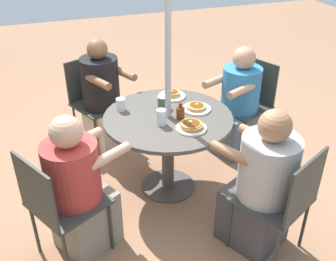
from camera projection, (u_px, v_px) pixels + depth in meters
ground_plane at (168, 186)px, 3.56m from camera, size 12.00×12.00×0.00m
patio_table at (168, 130)px, 3.26m from camera, size 1.06×1.06×0.72m
umbrella_pole at (168, 56)px, 2.93m from camera, size 0.05×0.05×2.48m
patio_chair_north at (57, 202)px, 2.60m from camera, size 0.61×0.61×0.89m
diner_north at (79, 192)px, 2.73m from camera, size 0.56×0.62×1.10m
patio_chair_east at (284, 198)px, 2.63m from camera, size 0.60×0.60×0.89m
diner_east at (261, 188)px, 2.75m from camera, size 0.62×0.56×1.13m
patio_chair_south at (249, 99)px, 3.93m from camera, size 0.59×0.59×0.89m
diner_south at (237, 107)px, 3.84m from camera, size 0.53×0.60×1.09m
patio_chair_west at (94, 96)px, 3.98m from camera, size 0.59×0.59×0.89m
diner_west at (104, 102)px, 3.87m from camera, size 0.59×0.52×1.15m
pancake_plate_a at (172, 95)px, 3.49m from camera, size 0.24×0.24×0.06m
pancake_plate_b at (191, 126)px, 3.00m from camera, size 0.24×0.24×0.06m
pancake_plate_c at (196, 108)px, 3.28m from camera, size 0.24×0.24×0.05m
syrup_bottle at (180, 113)px, 3.13m from camera, size 0.09×0.07×0.14m
coffee_cup at (163, 102)px, 3.30m from camera, size 0.09×0.09×0.10m
drinking_glass_a at (161, 117)px, 3.05m from camera, size 0.08×0.08×0.13m
drinking_glass_b at (121, 104)px, 3.26m from camera, size 0.08×0.08×0.10m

